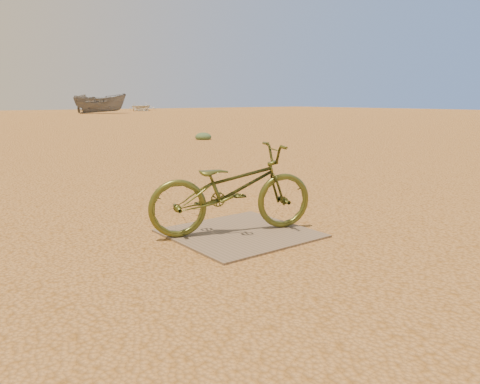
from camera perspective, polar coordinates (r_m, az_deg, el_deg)
ground at (r=5.12m, az=-2.33°, el=-4.66°), size 120.00×120.00×0.00m
plywood_board at (r=4.96m, az=-0.00°, el=-5.06°), size 1.38×1.33×0.02m
bicycle at (r=4.87m, az=-0.96°, el=0.39°), size 1.86×1.14×0.93m
boat_mid_right at (r=48.33m, az=-16.65°, el=10.30°), size 5.31×3.52×1.92m
boat_far_right at (r=58.17m, az=-12.04°, el=10.14°), size 5.34×5.73×0.97m
kale_b at (r=16.64m, az=-4.50°, el=6.41°), size 0.57×0.57×0.31m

